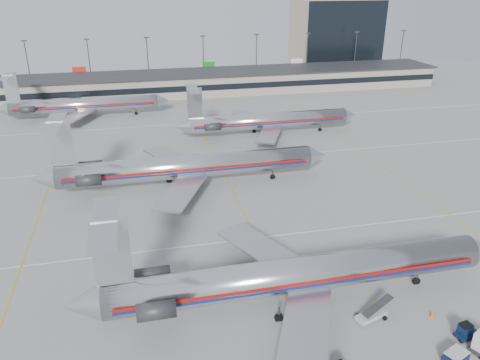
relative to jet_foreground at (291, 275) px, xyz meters
name	(u,v)px	position (x,y,z in m)	size (l,w,h in m)	color
ground	(279,281)	(0.00, 4.17, -3.65)	(260.00, 260.00, 0.00)	gray
apron_markings	(257,238)	(0.00, 14.17, -3.64)	(160.00, 0.15, 0.02)	silver
terminal	(182,83)	(0.00, 102.14, -0.49)	(162.00, 17.00, 6.25)	gray
light_mast_row	(176,58)	(0.00, 116.17, 4.94)	(163.60, 0.40, 15.28)	#38383D
distant_building	(335,35)	(62.00, 132.17, 8.85)	(30.00, 20.00, 25.00)	tan
jet_foreground	(291,275)	(0.00, 0.00, 0.00)	(48.01, 28.27, 12.57)	silver
jet_second_row	(182,167)	(-7.78, 33.20, 0.09)	(49.24, 28.99, 12.89)	silver
jet_third_row	(265,121)	(13.45, 57.39, -0.30)	(42.21, 25.97, 11.54)	silver
jet_back_row	(82,105)	(-27.36, 81.16, -0.31)	(41.97, 25.82, 11.48)	silver
tug_right	(466,332)	(15.02, -9.09, -2.84)	(2.34, 1.46, 1.78)	#0A1537
cart_outer	(456,357)	(12.08, -11.65, -3.00)	(2.53, 2.16, 1.22)	#0A1537
belt_loader	(372,314)	(7.50, -4.36, -3.05)	(4.32, 2.31, 2.21)	#A7A7A7
ramp_worker_near	(321,320)	(1.70, -4.49, -2.67)	(0.71, 0.47, 1.96)	#A3D113
ramp_worker_far	(374,308)	(7.97, -3.84, -2.83)	(0.80, 0.62, 1.64)	#A1C312
cone_right	(432,314)	(13.78, -5.52, -3.32)	(0.48, 0.48, 0.65)	#F15308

